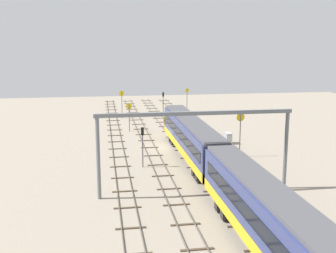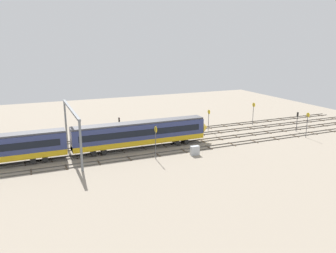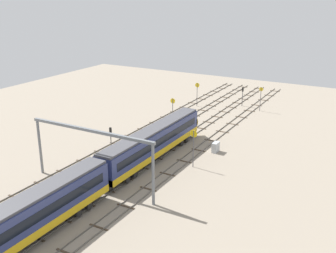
% 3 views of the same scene
% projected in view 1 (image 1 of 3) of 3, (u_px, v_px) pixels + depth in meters
% --- Properties ---
extents(ground_plane, '(111.14, 111.14, 0.00)m').
position_uv_depth(ground_plane, '(165.00, 147.00, 57.78)').
color(ground_plane, gray).
extents(track_near_foreground, '(95.14, 2.40, 0.16)m').
position_uv_depth(track_near_foreground, '(212.00, 145.00, 58.77)').
color(track_near_foreground, '#59544C').
rests_on(track_near_foreground, ground).
extents(track_with_train, '(95.14, 2.40, 0.16)m').
position_uv_depth(track_with_train, '(181.00, 146.00, 58.10)').
color(track_with_train, '#59544C').
rests_on(track_with_train, ground).
extents(track_middle, '(95.14, 2.40, 0.16)m').
position_uv_depth(track_middle, '(150.00, 147.00, 57.44)').
color(track_middle, '#59544C').
rests_on(track_middle, ground).
extents(track_second_far, '(95.14, 2.40, 0.16)m').
position_uv_depth(track_second_far, '(118.00, 149.00, 56.77)').
color(track_second_far, '#59544C').
rests_on(track_second_far, ground).
extents(train, '(50.40, 3.24, 4.80)m').
position_uv_depth(train, '(217.00, 167.00, 39.81)').
color(train, navy).
rests_on(train, ground).
extents(overhead_gantry, '(0.40, 18.58, 7.93)m').
position_uv_depth(overhead_gantry, '(196.00, 131.00, 39.17)').
color(overhead_gantry, slate).
rests_on(overhead_gantry, ground).
extents(speed_sign_near_foreground, '(0.14, 1.04, 5.54)m').
position_uv_depth(speed_sign_near_foreground, '(240.00, 128.00, 52.47)').
color(speed_sign_near_foreground, '#4C4C51').
rests_on(speed_sign_near_foreground, ground).
extents(speed_sign_mid_trackside, '(0.14, 0.98, 5.17)m').
position_uv_depth(speed_sign_mid_trackside, '(122.00, 100.00, 78.69)').
color(speed_sign_mid_trackside, '#4C4C51').
rests_on(speed_sign_mid_trackside, ground).
extents(speed_sign_far_trackside, '(0.14, 0.99, 4.59)m').
position_uv_depth(speed_sign_far_trackside, '(129.00, 113.00, 67.19)').
color(speed_sign_far_trackside, '#4C4C51').
rests_on(speed_sign_far_trackside, ground).
extents(speed_sign_distant_end, '(0.14, 0.82, 5.05)m').
position_uv_depth(speed_sign_distant_end, '(187.00, 98.00, 83.83)').
color(speed_sign_distant_end, '#4C4C51').
rests_on(speed_sign_distant_end, ground).
extents(signal_light_trackside_approach, '(0.31, 0.32, 4.67)m').
position_uv_depth(signal_light_trackside_approach, '(143.00, 141.00, 48.13)').
color(signal_light_trackside_approach, '#4C4C51').
rests_on(signal_light_trackside_approach, ground).
extents(signal_light_trackside_departure, '(0.31, 0.32, 4.16)m').
position_uv_depth(signal_light_trackside_departure, '(163.00, 99.00, 84.96)').
color(signal_light_trackside_departure, '#4C4C51').
rests_on(signal_light_trackside_departure, ground).
extents(relay_cabinet, '(1.52, 0.79, 1.56)m').
position_uv_depth(relay_cabinet, '(228.00, 138.00, 59.75)').
color(relay_cabinet, '#B2B7BC').
rests_on(relay_cabinet, ground).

